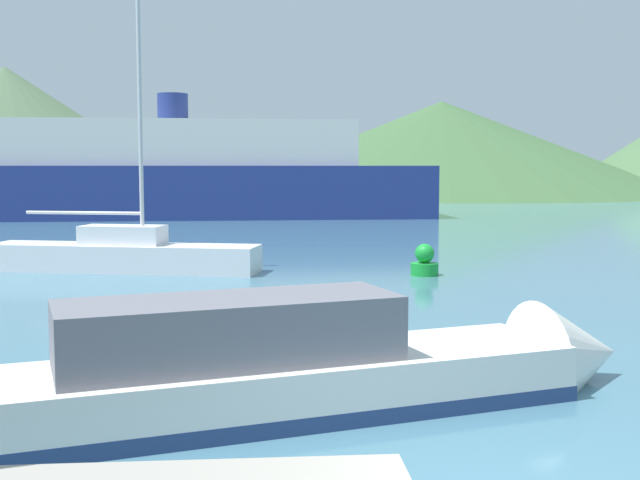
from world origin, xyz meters
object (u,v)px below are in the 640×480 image
at_px(buoy_marker, 425,262).
at_px(ferry_distant, 174,175).
at_px(motorboat_near, 330,371).
at_px(sailboat_inner, 123,253).

bearing_deg(buoy_marker, ferry_distant, 109.86).
distance_m(motorboat_near, ferry_distant, 38.91).
relative_size(ferry_distant, buoy_marker, 34.49).
bearing_deg(sailboat_inner, motorboat_near, -57.28).
height_order(sailboat_inner, ferry_distant, sailboat_inner).
xyz_separation_m(ferry_distant, buoy_marker, (9.54, -26.40, -2.14)).
height_order(motorboat_near, buoy_marker, motorboat_near).
height_order(sailboat_inner, buoy_marker, sailboat_inner).
bearing_deg(buoy_marker, motorboat_near, -107.33).
xyz_separation_m(sailboat_inner, ferry_distant, (-1.04, 24.86, 1.98)).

